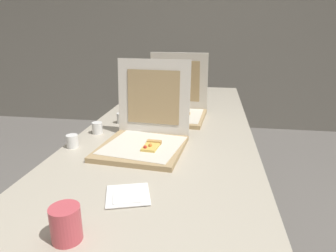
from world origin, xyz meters
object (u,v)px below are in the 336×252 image
at_px(cup_white_near_center, 97,128).
at_px(napkin_pile, 129,194).
at_px(cup_printed_front, 66,224).
at_px(cup_white_mid, 121,118).
at_px(pizza_box_middle, 175,108).
at_px(cup_white_far, 148,104).
at_px(table, 169,133).
at_px(pizza_box_front, 145,136).
at_px(cup_white_near_left, 72,141).

relative_size(cup_white_near_center, napkin_pile, 0.34).
distance_m(cup_printed_front, napkin_pile, 0.26).
xyz_separation_m(cup_white_near_center, cup_white_mid, (0.07, 0.19, 0.00)).
xyz_separation_m(pizza_box_middle, cup_white_mid, (-0.29, -0.17, -0.03)).
xyz_separation_m(cup_white_far, cup_printed_front, (0.09, -1.35, 0.02)).
bearing_deg(table, napkin_pile, -91.76).
bearing_deg(cup_white_far, cup_printed_front, -86.30).
bearing_deg(cup_white_far, cup_white_near_center, -104.98).
distance_m(cup_white_mid, napkin_pile, 0.80).
relative_size(table, cup_white_mid, 40.77).
distance_m(pizza_box_middle, cup_printed_front, 1.17).
distance_m(cup_white_near_center, napkin_pile, 0.66).
xyz_separation_m(cup_printed_front, napkin_pile, (0.10, 0.23, -0.04)).
xyz_separation_m(table, pizza_box_front, (-0.07, -0.33, 0.10)).
height_order(pizza_box_front, cup_white_mid, pizza_box_front).
bearing_deg(napkin_pile, cup_printed_front, -112.89).
height_order(pizza_box_middle, napkin_pile, pizza_box_middle).
bearing_deg(pizza_box_middle, cup_white_mid, -145.09).
distance_m(cup_white_near_center, cup_printed_front, 0.83).
height_order(pizza_box_middle, cup_white_near_left, pizza_box_middle).
height_order(cup_white_near_center, cup_white_far, same).
relative_size(cup_white_far, cup_printed_front, 0.63).
bearing_deg(pizza_box_front, cup_white_mid, 127.94).
xyz_separation_m(pizza_box_front, napkin_pile, (0.04, -0.42, -0.05)).
height_order(cup_white_near_left, napkin_pile, cup_white_near_left).
bearing_deg(napkin_pile, pizza_box_front, 95.86).
height_order(table, napkin_pile, napkin_pile).
relative_size(table, pizza_box_middle, 6.22).
xyz_separation_m(cup_white_near_left, cup_white_far, (0.19, 0.75, 0.00)).
height_order(cup_white_near_left, cup_white_mid, same).
distance_m(pizza_box_front, pizza_box_middle, 0.52).
bearing_deg(cup_white_mid, napkin_pile, -71.06).
relative_size(pizza_box_front, cup_white_near_center, 7.07).
bearing_deg(pizza_box_front, cup_white_near_left, -165.12).
bearing_deg(cup_white_far, cup_white_near_left, -104.03).
relative_size(pizza_box_middle, cup_printed_front, 4.12).
xyz_separation_m(table, pizza_box_middle, (0.01, 0.18, 0.10)).
distance_m(pizza_box_front, cup_white_near_left, 0.34).
height_order(cup_white_far, cup_printed_front, cup_printed_front).
distance_m(pizza_box_front, cup_white_mid, 0.40).
xyz_separation_m(table, cup_printed_front, (-0.12, -0.98, 0.09)).
bearing_deg(napkin_pile, cup_white_far, 99.40).
relative_size(cup_white_near_left, cup_white_far, 1.00).
xyz_separation_m(cup_white_mid, cup_printed_front, (0.16, -0.99, 0.02)).
distance_m(cup_white_mid, cup_printed_front, 1.01).
relative_size(cup_white_near_left, napkin_pile, 0.34).
distance_m(cup_white_far, napkin_pile, 1.13).
bearing_deg(cup_white_mid, pizza_box_middle, 30.82).
xyz_separation_m(cup_white_mid, napkin_pile, (0.26, -0.76, -0.03)).
height_order(table, cup_white_mid, cup_white_mid).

